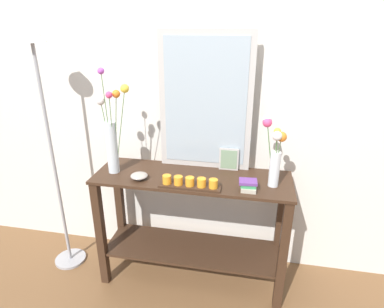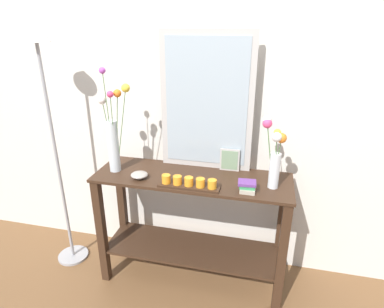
% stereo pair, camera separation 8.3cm
% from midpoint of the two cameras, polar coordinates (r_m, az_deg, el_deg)
% --- Properties ---
extents(ground_plane, '(7.00, 6.00, 0.02)m').
position_cam_midpoint_polar(ground_plane, '(2.67, 0.95, -20.77)').
color(ground_plane, brown).
extents(wall_back, '(6.40, 0.08, 2.70)m').
position_cam_midpoint_polar(wall_back, '(2.32, 3.00, 10.80)').
color(wall_back, silver).
rests_on(wall_back, ground).
extents(console_table, '(1.32, 0.43, 0.85)m').
position_cam_midpoint_polar(console_table, '(2.34, 1.04, -11.12)').
color(console_table, '#382316').
rests_on(console_table, ground).
extents(mirror_leaning, '(0.63, 0.03, 0.93)m').
position_cam_midpoint_polar(mirror_leaning, '(2.18, 3.66, 8.98)').
color(mirror_leaning, '#B7B2AD').
rests_on(mirror_leaning, console_table).
extents(tall_vase_left, '(0.22, 0.10, 0.71)m').
position_cam_midpoint_polar(tall_vase_left, '(2.21, -12.70, 3.36)').
color(tall_vase_left, silver).
rests_on(tall_vase_left, console_table).
extents(vase_right, '(0.15, 0.13, 0.45)m').
position_cam_midpoint_polar(vase_right, '(2.02, 15.43, 0.33)').
color(vase_right, silver).
rests_on(vase_right, console_table).
extents(candle_tray, '(0.39, 0.09, 0.07)m').
position_cam_midpoint_polar(candle_tray, '(2.03, 0.60, -5.15)').
color(candle_tray, '#382316').
rests_on(candle_tray, console_table).
extents(picture_frame_small, '(0.14, 0.01, 0.16)m').
position_cam_midpoint_polar(picture_frame_small, '(2.25, 7.71, -1.05)').
color(picture_frame_small, '#B7B2AD').
rests_on(picture_frame_small, console_table).
extents(decorative_bowl, '(0.11, 0.11, 0.04)m').
position_cam_midpoint_polar(decorative_bowl, '(2.16, -8.21, -3.68)').
color(decorative_bowl, '#9E9389').
rests_on(decorative_bowl, console_table).
extents(book_stack, '(0.11, 0.10, 0.07)m').
position_cam_midpoint_polar(book_stack, '(2.01, 10.91, -5.64)').
color(book_stack, '#B2A893').
rests_on(book_stack, console_table).
extents(floor_lamp, '(0.24, 0.24, 1.79)m').
position_cam_midpoint_polar(floor_lamp, '(2.44, -22.99, 6.26)').
color(floor_lamp, '#9E9EA3').
rests_on(floor_lamp, ground).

